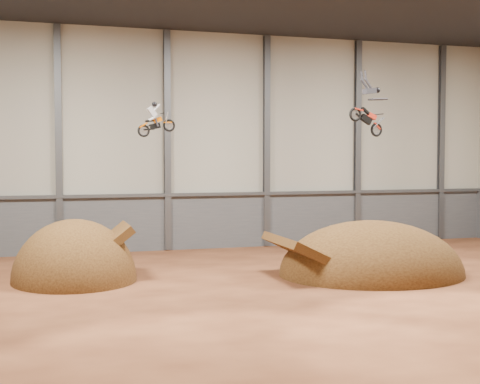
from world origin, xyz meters
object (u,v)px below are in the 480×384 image
landing_ramp (371,274)px  fmx_rider_b (363,103)px  takeoff_ramp (75,280)px  fmx_rider_a (158,117)px

landing_ramp → fmx_rider_b: 8.96m
landing_ramp → fmx_rider_b: size_ratio=3.08×
takeoff_ramp → fmx_rider_a: fmx_rider_a is taller
landing_ramp → fmx_rider_b: bearing=79.2°
fmx_rider_b → fmx_rider_a: bearing=167.6°
takeoff_ramp → landing_ramp: takeoff_ramp is taller
landing_ramp → fmx_rider_a: size_ratio=5.05×
takeoff_ramp → fmx_rider_b: size_ratio=2.22×
landing_ramp → takeoff_ramp: bearing=169.5°
fmx_rider_a → fmx_rider_b: (10.83, -0.43, 0.88)m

